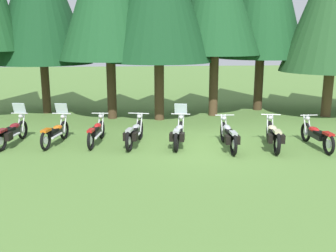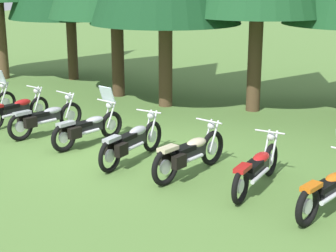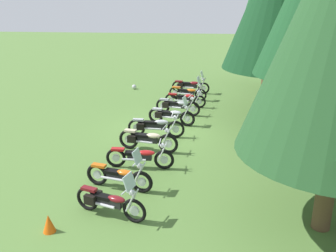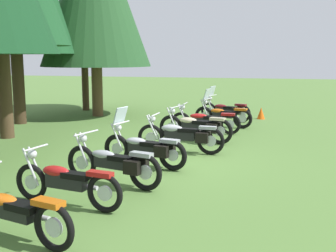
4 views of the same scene
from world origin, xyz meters
name	(u,v)px [view 4 (image 4 of 4)]	position (x,y,z in m)	size (l,w,h in m)	color
ground_plane	(161,159)	(0.00, 0.00, 0.00)	(80.00, 80.00, 0.00)	#547A38
motorcycle_1	(12,209)	(-5.01, 0.78, 0.45)	(0.80, 2.12, 1.35)	black
motorcycle_2	(65,182)	(-3.61, 0.70, 0.43)	(0.62, 2.16, 0.98)	black
motorcycle_3	(114,163)	(-2.30, 0.34, 0.45)	(0.91, 2.22, 1.01)	black
motorcycle_4	(145,148)	(-0.80, 0.17, 0.45)	(0.86, 2.16, 1.36)	black
motorcycle_5	(182,136)	(0.79, -0.34, 0.47)	(0.66, 2.36, 1.02)	black
motorcycle_6	(196,126)	(2.28, -0.45, 0.47)	(0.85, 2.31, 1.04)	black
motorcycle_7	(205,120)	(3.76, -0.47, 0.44)	(0.62, 2.33, 0.99)	black
motorcycle_8	(222,115)	(5.23, -0.86, 0.45)	(0.74, 2.16, 1.36)	black
motorcycle_9	(226,110)	(6.70, -0.83, 0.45)	(0.97, 2.06, 1.35)	black
traffic_cone	(261,113)	(7.54, -2.17, 0.24)	(0.32, 0.32, 0.48)	#EA590F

